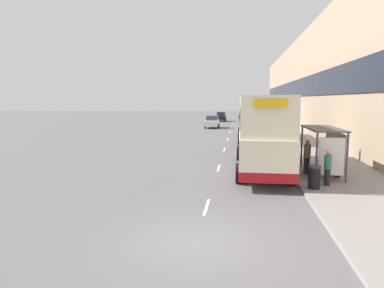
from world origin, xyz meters
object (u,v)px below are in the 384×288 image
at_px(bus_shelter, 327,142).
at_px(car_0, 251,118).
at_px(pedestrian_1, 339,161).
at_px(litter_bin, 314,177).
at_px(pedestrian_at_shelter, 307,157).
at_px(pedestrian_2, 328,168).
at_px(double_decker_bus_ahead, 252,118).
at_px(car_2, 221,117).
at_px(double_decker_bus_near, 262,132).
at_px(car_1, 244,114).
at_px(pedestrian_3, 343,148).
at_px(car_3, 212,122).

height_order(bus_shelter, car_0, bus_shelter).
distance_m(pedestrian_1, litter_bin, 3.08).
bearing_deg(pedestrian_at_shelter, pedestrian_1, -23.35).
height_order(pedestrian_at_shelter, pedestrian_2, pedestrian_at_shelter).
bearing_deg(double_decker_bus_ahead, car_2, 99.03).
bearing_deg(pedestrian_2, bus_shelter, 77.79).
xyz_separation_m(double_decker_bus_near, car_0, (0.70, 41.67, -1.45)).
bearing_deg(pedestrian_2, car_0, 92.65).
bearing_deg(car_1, double_decker_bus_ahead, -89.48).
distance_m(car_0, car_1, 14.68).
distance_m(car_1, car_2, 11.81).
xyz_separation_m(double_decker_bus_ahead, car_0, (0.69, 26.39, -1.45)).
relative_size(car_2, litter_bin, 3.83).
bearing_deg(car_2, double_decker_bus_ahead, 99.03).
bearing_deg(pedestrian_2, car_1, 93.01).
bearing_deg(pedestrian_at_shelter, pedestrian_3, 55.27).
xyz_separation_m(bus_shelter, double_decker_bus_ahead, (-3.28, 16.51, 0.41)).
bearing_deg(pedestrian_at_shelter, car_2, 98.69).
distance_m(double_decker_bus_ahead, car_2, 30.49).
xyz_separation_m(double_decker_bus_ahead, car_3, (-5.23, 14.54, -1.41)).
bearing_deg(pedestrian_2, pedestrian_3, 69.15).
bearing_deg(pedestrian_3, pedestrian_1, -108.07).
height_order(pedestrian_1, pedestrian_2, pedestrian_2).
relative_size(double_decker_bus_ahead, pedestrian_2, 6.76).
relative_size(double_decker_bus_ahead, pedestrian_1, 6.91).
bearing_deg(car_1, car_0, -85.87).
height_order(bus_shelter, double_decker_bus_near, double_decker_bus_near).
height_order(double_decker_bus_near, car_2, double_decker_bus_near).
bearing_deg(car_1, bus_shelter, -86.37).
bearing_deg(pedestrian_at_shelter, double_decker_bus_ahead, 98.08).
bearing_deg(car_3, pedestrian_at_shelter, 103.74).
relative_size(car_1, car_3, 1.00).
distance_m(double_decker_bus_near, car_1, 56.33).
relative_size(pedestrian_at_shelter, litter_bin, 1.74).
relative_size(double_decker_bus_near, car_2, 2.52).
height_order(double_decker_bus_near, litter_bin, double_decker_bus_near).
xyz_separation_m(double_decker_bus_near, pedestrian_at_shelter, (2.33, -1.05, -1.21)).
height_order(car_2, litter_bin, car_2).
bearing_deg(litter_bin, pedestrian_1, 56.05).
distance_m(car_0, car_3, 13.25).
bearing_deg(bus_shelter, car_3, 105.33).
distance_m(car_2, pedestrian_1, 47.81).
xyz_separation_m(bus_shelter, pedestrian_2, (-0.50, -2.32, -0.89)).
bearing_deg(car_0, litter_bin, -88.29).
bearing_deg(car_1, pedestrian_2, -86.99).
relative_size(bus_shelter, car_3, 0.97).
bearing_deg(car_0, double_decker_bus_near, -90.97).
bearing_deg(pedestrian_2, car_3, 103.49).
relative_size(double_decker_bus_near, litter_bin, 9.63).
distance_m(car_1, pedestrian_1, 58.14).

